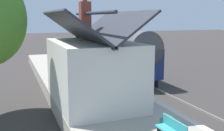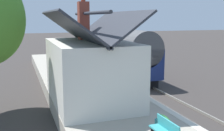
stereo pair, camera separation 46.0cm
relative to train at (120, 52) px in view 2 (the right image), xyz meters
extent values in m
plane|color=#383330|center=(-5.08, 0.90, -2.22)|extent=(160.00, 160.00, 0.00)
cube|color=#A39B8C|center=(-5.08, 4.52, -1.78)|extent=(32.00, 5.24, 0.87)
cube|color=beige|center=(-5.08, 2.08, -1.34)|extent=(32.00, 0.36, 0.02)
cube|color=gray|center=(-5.08, -0.72, -2.15)|extent=(52.00, 0.08, 0.14)
cube|color=gray|center=(-5.08, 0.72, -2.15)|extent=(52.00, 0.08, 0.14)
cube|color=black|center=(-0.01, 0.00, -1.87)|extent=(10.06, 2.29, 0.70)
cube|color=navy|center=(-0.01, 0.00, -0.37)|extent=(10.94, 2.70, 2.30)
cylinder|color=#515154|center=(-0.01, 0.00, 0.78)|extent=(10.94, 2.65, 2.65)
cube|color=black|center=(-0.01, 1.36, -0.08)|extent=(9.30, 0.03, 0.80)
cylinder|color=black|center=(3.28, 0.00, -1.87)|extent=(0.70, 2.16, 0.70)
cylinder|color=black|center=(-3.29, 0.00, -1.87)|extent=(0.70, 2.16, 0.70)
cube|color=black|center=(5.48, 0.00, 0.03)|extent=(0.04, 2.16, 0.90)
cylinder|color=#F2EDCC|center=(5.50, 0.00, -0.95)|extent=(0.06, 0.24, 0.24)
cube|color=red|center=(5.54, 0.00, -1.40)|extent=(0.16, 2.56, 0.24)
cube|color=silver|center=(-9.13, 5.19, 0.24)|extent=(5.95, 3.86, 3.17)
cube|color=#2D3038|center=(-9.13, 4.23, 2.54)|extent=(6.45, 2.19, 1.65)
cube|color=#2D3038|center=(-9.13, 6.16, 2.54)|extent=(6.45, 2.19, 1.65)
cylinder|color=#2D3038|center=(-9.13, 5.19, 3.25)|extent=(6.45, 0.16, 0.16)
cube|color=brown|center=(-7.76, 5.19, 2.86)|extent=(0.56, 0.56, 2.06)
cube|color=teal|center=(-8.06, 3.24, -0.30)|extent=(0.90, 0.06, 2.10)
cube|color=teal|center=(-9.46, 3.24, 0.35)|extent=(0.80, 0.05, 1.10)
cube|color=teal|center=(-6.66, 3.24, 0.35)|extent=(0.80, 0.05, 1.10)
cube|color=teal|center=(-1.09, 4.22, -0.90)|extent=(1.42, 0.47, 0.06)
cube|color=teal|center=(-1.10, 4.04, -0.67)|extent=(1.40, 0.17, 0.40)
cube|color=black|center=(-1.65, 4.25, -1.13)|extent=(0.08, 0.36, 0.44)
cube|color=black|center=(-0.53, 4.19, -1.13)|extent=(0.08, 0.36, 0.44)
cube|color=teal|center=(5.37, 3.99, -0.90)|extent=(1.41, 0.43, 0.06)
cube|color=teal|center=(5.37, 3.81, -0.67)|extent=(1.40, 0.14, 0.40)
cube|color=black|center=(4.81, 4.01, -1.13)|extent=(0.07, 0.36, 0.44)
cube|color=black|center=(5.93, 3.98, -1.13)|extent=(0.07, 0.36, 0.44)
cube|color=teal|center=(-14.80, 3.93, -0.67)|extent=(1.40, 0.14, 0.40)
cylinder|color=#9E5138|center=(-0.85, 3.04, -1.17)|extent=(0.35, 0.35, 0.35)
ellipsoid|color=olive|center=(-0.85, 3.04, -0.86)|extent=(0.38, 0.38, 0.39)
cone|color=#EA4F79|center=(-0.85, 3.04, -0.73)|extent=(0.09, 0.09, 0.15)
cylinder|color=gray|center=(6.22, 3.36, -1.18)|extent=(0.38, 0.38, 0.33)
ellipsoid|color=#4C8C2D|center=(6.22, 3.36, -0.85)|extent=(0.47, 0.47, 0.41)
cone|color=#DB235C|center=(6.22, 3.36, -0.68)|extent=(0.10, 0.10, 0.19)
cube|color=teal|center=(-13.68, 3.43, -1.19)|extent=(0.93, 0.32, 0.31)
ellipsoid|color=#2D7233|center=(-13.68, 3.43, -0.93)|extent=(0.83, 0.29, 0.29)
cylinder|color=teal|center=(-0.78, 5.68, -1.15)|extent=(0.32, 0.32, 0.40)
ellipsoid|color=#2D7233|center=(-0.78, 5.68, -0.80)|extent=(0.41, 0.41, 0.48)
cone|color=#B65B79|center=(-0.78, 5.68, -0.66)|extent=(0.08, 0.08, 0.16)
cylinder|color=teal|center=(5.64, 2.42, -1.15)|extent=(0.39, 0.39, 0.40)
ellipsoid|color=olive|center=(5.64, 2.42, -0.78)|extent=(0.48, 0.48, 0.48)
cone|color=#DC3C4E|center=(5.64, 2.42, -0.61)|extent=(0.10, 0.10, 0.19)
cylinder|color=black|center=(0.30, 2.58, -0.80)|extent=(0.06, 0.06, 1.10)
cylinder|color=black|center=(0.90, 2.58, -0.80)|extent=(0.06, 0.06, 1.10)
cube|color=maroon|center=(0.60, 2.58, -0.03)|extent=(0.90, 0.06, 0.44)
cube|color=black|center=(0.60, 2.58, -0.03)|extent=(0.96, 0.03, 0.50)
camera|label=1|loc=(-22.41, 9.18, 3.02)|focal=43.52mm
camera|label=2|loc=(-22.56, 8.75, 3.02)|focal=43.52mm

